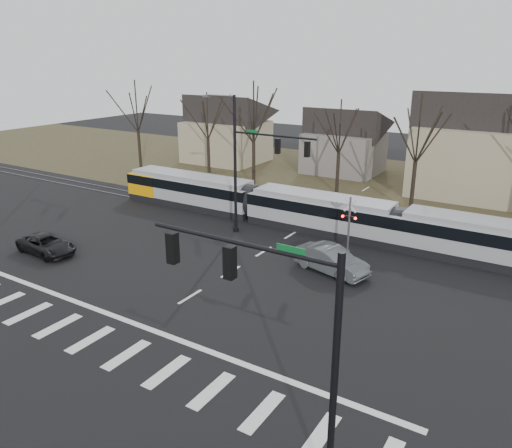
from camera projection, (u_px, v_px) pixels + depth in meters
The scene contains 16 objects.
ground at pixel (166, 311), 26.37m from camera, with size 140.00×140.00×0.00m, color black.
grass_verge at pixel (372, 185), 52.08m from camera, with size 140.00×28.00×0.01m, color #38331E.
crosswalk at pixel (108, 347), 23.16m from camera, with size 27.00×2.60×0.01m.
stop_line at pixel (142, 326), 24.92m from camera, with size 28.00×0.35×0.01m, color silver.
lane_dashes at pixel (303, 227), 39.22m from camera, with size 0.18×30.00×0.01m.
rail_pair at pixel (302, 228), 39.05m from camera, with size 90.00×1.52×0.06m.
tram at pixel (320, 211), 38.03m from camera, with size 37.81×2.81×2.87m.
sedan at pixel (331, 260), 30.93m from camera, with size 5.24×2.92×1.63m, color #4C5053.
suv at pixel (46, 244), 33.93m from camera, with size 4.73×2.40×1.28m, color black.
signal_pole_near_right at pixel (277, 328), 14.82m from camera, with size 6.72×0.44×8.00m.
signal_pole_far at pixel (253, 160), 35.79m from camera, with size 9.28×0.44×10.20m.
rail_crossing_signal at pixel (349, 227), 33.54m from camera, with size 1.08×0.36×4.00m.
tree_row at pixel (375, 148), 44.65m from camera, with size 59.20×7.20×10.00m.
house_a at pixel (226, 126), 62.28m from camera, with size 9.72×8.64×8.60m.
house_b at pixel (345, 138), 56.52m from camera, with size 8.64×7.56×7.65m.
house_c at pixel (473, 141), 46.69m from camera, with size 10.80×8.64×10.10m.
Camera 1 is at (16.47, -17.40, 12.86)m, focal length 35.00 mm.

